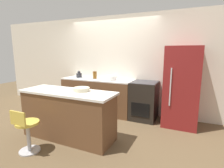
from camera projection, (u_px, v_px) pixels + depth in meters
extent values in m
plane|color=brown|center=(101.00, 117.00, 4.48)|extent=(14.00, 14.00, 0.00)
cube|color=silver|center=(113.00, 64.00, 4.87)|extent=(8.00, 0.06, 2.60)
cube|color=brown|center=(98.00, 96.00, 4.83)|extent=(1.96, 0.66, 0.89)
cube|color=white|center=(98.00, 79.00, 4.74)|extent=(1.96, 0.66, 0.03)
cube|color=#9EA3A8|center=(87.00, 78.00, 4.88)|extent=(0.44, 0.36, 0.01)
cube|color=brown|center=(69.00, 115.00, 3.35)|extent=(1.78, 0.61, 0.88)
cube|color=white|center=(67.00, 92.00, 3.27)|extent=(1.85, 0.65, 0.04)
cube|color=black|center=(144.00, 101.00, 4.30)|extent=(0.61, 0.66, 0.92)
cube|color=black|center=(140.00, 110.00, 4.02)|extent=(0.43, 0.01, 0.32)
cube|color=#333338|center=(145.00, 82.00, 4.21)|extent=(0.58, 0.63, 0.01)
cube|color=maroon|center=(182.00, 87.00, 3.86)|extent=(0.72, 0.71, 1.77)
cube|color=silver|center=(170.00, 87.00, 3.60)|extent=(0.02, 0.02, 0.80)
cylinder|color=#B7B7BC|center=(30.00, 151.00, 2.93)|extent=(0.34, 0.34, 0.02)
cylinder|color=#B7B7BC|center=(29.00, 138.00, 2.89)|extent=(0.06, 0.06, 0.49)
cylinder|color=gold|center=(27.00, 123.00, 2.84)|extent=(0.38, 0.38, 0.04)
cube|color=gold|center=(18.00, 119.00, 2.67)|extent=(0.32, 0.02, 0.22)
cylinder|color=#333338|center=(79.00, 75.00, 4.95)|extent=(0.16, 0.16, 0.12)
sphere|color=#333338|center=(79.00, 72.00, 4.94)|extent=(0.09, 0.09, 0.09)
cylinder|color=white|center=(112.00, 78.00, 4.54)|extent=(0.24, 0.24, 0.10)
cylinder|color=brown|center=(95.00, 75.00, 4.74)|extent=(0.10, 0.10, 0.18)
cylinder|color=brown|center=(95.00, 72.00, 4.72)|extent=(0.11, 0.11, 0.02)
cylinder|color=beige|center=(81.00, 89.00, 3.25)|extent=(0.31, 0.31, 0.07)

